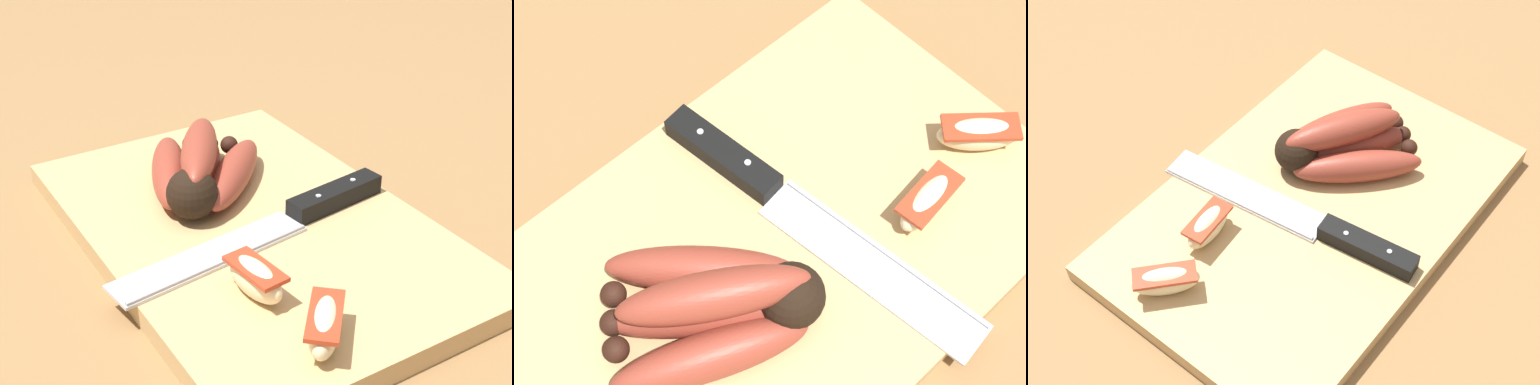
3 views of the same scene
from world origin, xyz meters
TOP-DOWN VIEW (x-y plane):
  - ground_plane at (0.00, 0.00)m, footprint 6.00×6.00m
  - cutting_board at (0.02, -0.00)m, footprint 0.42×0.27m
  - banana_bunch at (0.09, 0.01)m, footprint 0.16×0.15m
  - chefs_knife at (-0.00, -0.03)m, footprint 0.06×0.28m
  - apple_wedge_near at (-0.07, 0.05)m, footprint 0.06×0.03m
  - apple_wedge_middle at (-0.15, 0.04)m, footprint 0.06×0.06m

SIDE VIEW (x-z plane):
  - ground_plane at x=0.00m, z-range 0.00..0.00m
  - cutting_board at x=0.02m, z-range 0.00..0.02m
  - chefs_knife at x=0.00m, z-range 0.02..0.04m
  - apple_wedge_middle at x=-0.15m, z-range 0.02..0.05m
  - apple_wedge_near at x=-0.07m, z-range 0.02..0.05m
  - banana_bunch at x=0.09m, z-range 0.01..0.07m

